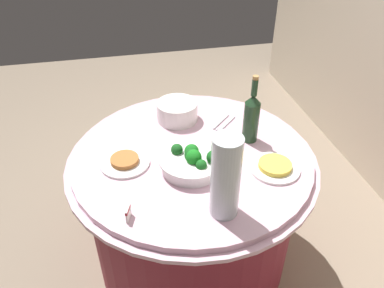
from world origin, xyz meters
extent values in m
plane|color=gray|center=(0.00, 0.00, 0.00)|extent=(6.00, 6.00, 0.00)
cylinder|color=maroon|center=(0.00, 0.00, 0.34)|extent=(1.01, 1.01, 0.69)
cylinder|color=#E0B2C6|center=(0.00, 0.00, 0.70)|extent=(1.16, 1.16, 0.02)
cylinder|color=#E0B2C6|center=(0.00, 0.00, 0.72)|extent=(1.10, 1.10, 0.03)
cylinder|color=white|center=(0.11, -0.03, 0.77)|extent=(0.26, 0.26, 0.05)
cylinder|color=white|center=(0.11, -0.03, 0.80)|extent=(0.28, 0.28, 0.01)
sphere|color=#19571E|center=(0.06, -0.08, 0.82)|extent=(0.05, 0.05, 0.05)
sphere|color=#19711E|center=(0.09, -0.02, 0.82)|extent=(0.06, 0.06, 0.06)
sphere|color=#195D1E|center=(0.16, 0.06, 0.82)|extent=(0.06, 0.06, 0.06)
sphere|color=#197E1E|center=(0.13, -0.02, 0.82)|extent=(0.07, 0.07, 0.07)
sphere|color=#19601E|center=(0.18, 0.00, 0.81)|extent=(0.05, 0.05, 0.05)
sphere|color=#195B1E|center=(0.11, -0.03, 0.82)|extent=(0.06, 0.06, 0.06)
sphere|color=#196B1E|center=(0.10, -0.02, 0.81)|extent=(0.05, 0.05, 0.05)
sphere|color=#19751E|center=(0.09, -0.01, 0.81)|extent=(0.05, 0.05, 0.05)
cylinder|color=white|center=(-0.30, -0.01, 0.74)|extent=(0.21, 0.21, 0.01)
cylinder|color=white|center=(-0.30, -0.01, 0.76)|extent=(0.21, 0.21, 0.01)
cylinder|color=white|center=(-0.30, -0.01, 0.77)|extent=(0.21, 0.21, 0.01)
cylinder|color=white|center=(-0.30, -0.01, 0.78)|extent=(0.21, 0.21, 0.01)
cylinder|color=white|center=(-0.30, -0.01, 0.79)|extent=(0.21, 0.21, 0.01)
cylinder|color=white|center=(-0.30, -0.01, 0.80)|extent=(0.21, 0.21, 0.01)
cylinder|color=white|center=(-0.30, -0.01, 0.80)|extent=(0.21, 0.21, 0.01)
cylinder|color=white|center=(-0.30, -0.01, 0.81)|extent=(0.21, 0.21, 0.01)
cylinder|color=white|center=(-0.30, -0.01, 0.82)|extent=(0.21, 0.21, 0.01)
cylinder|color=white|center=(-0.30, -0.01, 0.83)|extent=(0.21, 0.21, 0.01)
cylinder|color=#1C3A1F|center=(-0.05, 0.29, 0.84)|extent=(0.07, 0.07, 0.20)
cone|color=#1C3A1F|center=(-0.05, 0.29, 0.96)|extent=(0.07, 0.07, 0.04)
cylinder|color=#1C3A1F|center=(-0.05, 0.29, 1.02)|extent=(0.03, 0.03, 0.08)
cylinder|color=#B2844C|center=(-0.05, 0.29, 1.07)|extent=(0.03, 0.03, 0.02)
cylinder|color=silver|center=(0.38, 0.04, 0.91)|extent=(0.11, 0.11, 0.34)
sphere|color=#E5B26B|center=(0.40, 0.04, 0.78)|extent=(0.06, 0.06, 0.06)
sphere|color=#E5B26B|center=(0.37, 0.06, 0.78)|extent=(0.06, 0.06, 0.06)
sphere|color=#E5B26B|center=(0.37, 0.02, 0.78)|extent=(0.06, 0.06, 0.06)
sphere|color=#72C64C|center=(0.40, 0.05, 0.83)|extent=(0.06, 0.06, 0.06)
sphere|color=#72C64C|center=(0.36, 0.05, 0.83)|extent=(0.06, 0.06, 0.06)
sphere|color=#72C64C|center=(0.39, 0.02, 0.83)|extent=(0.06, 0.06, 0.06)
sphere|color=red|center=(0.39, 0.06, 0.89)|extent=(0.06, 0.06, 0.06)
sphere|color=red|center=(0.36, 0.03, 0.89)|extent=(0.06, 0.06, 0.06)
sphere|color=red|center=(0.40, 0.02, 0.89)|extent=(0.06, 0.06, 0.06)
cylinder|color=silver|center=(-0.22, 0.20, 0.74)|extent=(0.12, 0.12, 0.01)
cylinder|color=silver|center=(-0.20, 0.23, 0.74)|extent=(0.12, 0.12, 0.01)
sphere|color=silver|center=(-0.15, 0.16, 0.74)|extent=(0.01, 0.01, 0.01)
cylinder|color=white|center=(0.19, 0.33, 0.75)|extent=(0.22, 0.22, 0.01)
cylinder|color=#F2D14C|center=(0.19, 0.33, 0.76)|extent=(0.14, 0.14, 0.02)
cylinder|color=white|center=(0.02, -0.31, 0.75)|extent=(0.22, 0.22, 0.01)
cylinder|color=#B77038|center=(0.02, -0.31, 0.76)|extent=(0.12, 0.12, 0.02)
cube|color=white|center=(0.35, -0.32, 0.77)|extent=(0.05, 0.02, 0.05)
cube|color=maroon|center=(0.35, -0.32, 0.79)|extent=(0.05, 0.02, 0.01)
camera|label=1|loc=(1.35, -0.30, 1.79)|focal=35.26mm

